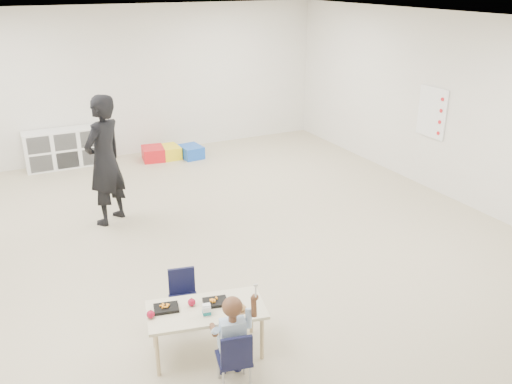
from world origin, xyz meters
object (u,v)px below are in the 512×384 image
child (233,341)px  cubby_shelf (65,148)px  adult (105,160)px  chair_near (234,357)px  table (207,330)px

child → cubby_shelf: size_ratio=0.66×
child → adult: bearing=105.3°
child → cubby_shelf: child is taller
child → chair_near: bearing=0.0°
table → adult: size_ratio=0.63×
table → adult: bearing=105.0°
cubby_shelf → child: bearing=-86.6°
table → child: size_ratio=1.25×
table → child: (0.04, -0.51, 0.21)m
table → chair_near: chair_near is taller
adult → chair_near: bearing=54.5°
cubby_shelf → adult: 2.81m
table → child: 0.55m
table → cubby_shelf: (-0.35, 6.08, 0.10)m
chair_near → child: (0.00, 0.00, 0.17)m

